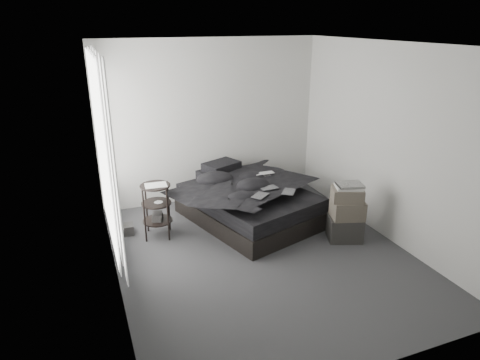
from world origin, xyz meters
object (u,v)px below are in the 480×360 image
object	(u,v)px
bed	(249,212)
laptop	(266,170)
side_stand	(157,211)
box_lower	(345,228)

from	to	relation	value
bed	laptop	distance (m)	0.68
laptop	side_stand	xyz separation A→B (m)	(-1.71, -0.16, -0.33)
bed	box_lower	bearing A→B (deg)	-63.16
laptop	side_stand	size ratio (longest dim) A/B	0.41
side_stand	box_lower	bearing A→B (deg)	-23.51
bed	laptop	size ratio (longest dim) A/B	6.24
bed	side_stand	world-z (taller)	side_stand
side_stand	box_lower	size ratio (longest dim) A/B	1.68
side_stand	box_lower	distance (m)	2.59
laptop	box_lower	xyz separation A→B (m)	(0.66, -1.19, -0.54)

